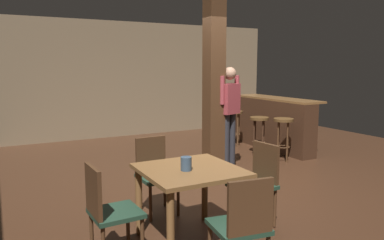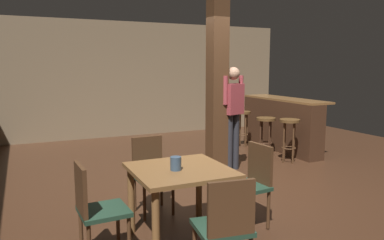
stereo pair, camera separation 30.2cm
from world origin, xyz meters
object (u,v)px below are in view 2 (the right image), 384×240
Objects in this scene: chair_south at (225,225)px; bar_counter at (280,124)px; chair_west at (95,206)px; standing_person at (233,111)px; napkin_cup at (176,163)px; bar_stool_far at (243,121)px; bar_stool_mid at (266,127)px; bar_stool_near at (289,130)px; chair_east at (251,181)px; chair_north at (151,170)px; dining_table at (180,181)px.

bar_counter is (3.46, 3.78, 0.04)m from chair_south.
standing_person is at bearing 38.04° from chair_west.
napkin_cup is 0.17× the size of bar_stool_far.
bar_stool_far reaches higher than bar_stool_mid.
bar_counter is at bearing -47.22° from bar_stool_far.
bar_stool_mid is at bearing 50.42° from chair_south.
bar_stool_near is at bearing 28.28° from chair_west.
chair_east is 4.08m from bar_stool_far.
bar_counter reaches higher than bar_stool_near.
chair_north is at bearing -149.42° from bar_counter.
chair_south is 1.00× the size of chair_east.
standing_person reaches higher than dining_table.
chair_east is 1.00× the size of chair_north.
chair_west is (-0.84, -0.03, -0.11)m from dining_table.
napkin_cup reaches higher than bar_stool_mid.
chair_north is at bearing 87.25° from napkin_cup.
bar_stool_near is (2.97, 2.01, -0.02)m from dining_table.
bar_stool_near is (3.81, 2.05, 0.09)m from chair_west.
napkin_cup is at bearing -130.19° from bar_stool_far.
chair_south is 0.41× the size of bar_counter.
chair_east is 1.16× the size of bar_stool_far.
bar_stool_mid is (1.10, 0.60, -0.43)m from standing_person.
dining_table is 4.58m from bar_stool_far.
bar_counter is at bearing 40.04° from dining_table.
chair_south is 1.19m from chair_west.
bar_stool_near is (2.95, 2.86, 0.09)m from chair_south.
standing_person is (1.80, 2.03, 0.38)m from dining_table.
napkin_cup is at bearing -0.64° from chair_west.
chair_south is at bearing -83.56° from napkin_cup.
chair_north reaches higher than bar_stool_near.
chair_south is 0.52× the size of standing_person.
chair_east is at bearing 1.83° from chair_west.
standing_person is (2.63, 2.06, 0.50)m from chair_west.
bar_stool_far is (3.78, 3.55, 0.06)m from chair_west.
bar_counter is at bearing 30.58° from chair_north.
dining_table is at bearing -139.96° from bar_counter.
chair_north is 4.07m from bar_counter.
bar_stool_near is (2.13, 1.99, 0.09)m from chair_east.
bar_stool_near is at bearing -119.26° from bar_counter.
standing_person is (1.77, 2.87, 0.50)m from chair_south.
chair_east is at bearing -120.97° from bar_stool_far.
chair_south is (0.03, -0.85, -0.11)m from dining_table.
bar_stool_far is at bearing 50.07° from dining_table.
chair_east is 1.20m from chair_north.
chair_west is at bearing -178.17° from chair_east.
bar_stool_far is at bearing 41.91° from chair_north.
chair_east is 1.12× the size of bar_stool_near.
bar_counter is 2.92× the size of bar_stool_mid.
bar_counter reaches higher than chair_south.
chair_north is at bearing -138.09° from bar_stool_far.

